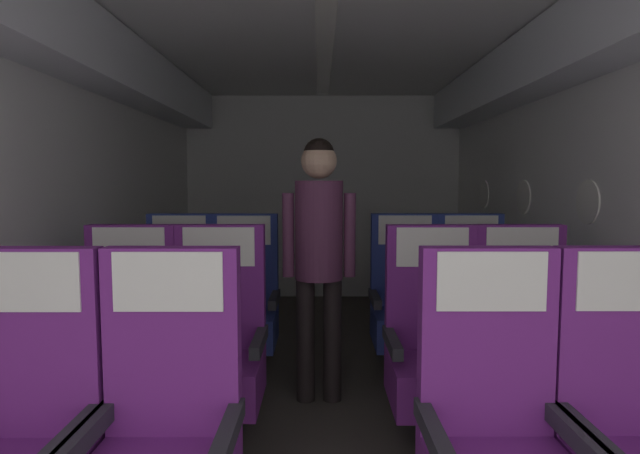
{
  "coord_description": "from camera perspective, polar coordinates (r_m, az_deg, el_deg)",
  "views": [
    {
      "loc": [
        -0.03,
        -0.15,
        1.31
      ],
      "look_at": [
        -0.02,
        2.95,
        1.04
      ],
      "focal_mm": 29.29,
      "sensor_mm": 36.0,
      "label": 1
    }
  ],
  "objects": [
    {
      "name": "seat_a_right_window",
      "position": [
        1.92,
        18.52,
        -21.61
      ],
      "size": [
        0.49,
        0.47,
        1.09
      ],
      "color": "#38383D",
      "rests_on": "ground"
    },
    {
      "name": "seat_b_right_aisle",
      "position": [
        2.88,
        21.36,
        -12.55
      ],
      "size": [
        0.49,
        0.47,
        1.09
      ],
      "color": "#38383D",
      "rests_on": "ground"
    },
    {
      "name": "seat_b_left_window",
      "position": [
        2.86,
        -20.6,
        -12.67
      ],
      "size": [
        0.49,
        0.47,
        1.09
      ],
      "color": "#38383D",
      "rests_on": "ground"
    },
    {
      "name": "seat_c_left_aisle",
      "position": [
        3.61,
        -8.56,
        -8.71
      ],
      "size": [
        0.49,
        0.47,
        1.09
      ],
      "color": "#38383D",
      "rests_on": "ground"
    },
    {
      "name": "seat_c_right_window",
      "position": [
        3.64,
        9.22,
        -8.61
      ],
      "size": [
        0.49,
        0.47,
        1.09
      ],
      "color": "#38383D",
      "rests_on": "ground"
    },
    {
      "name": "ground",
      "position": [
        3.29,
        0.46,
        -18.6
      ],
      "size": [
        3.33,
        6.13,
        0.02
      ],
      "primitive_type": "cube",
      "color": "#3D3833"
    },
    {
      "name": "flight_attendant",
      "position": [
        3.06,
        -0.27,
        -1.64
      ],
      "size": [
        0.43,
        0.28,
        1.56
      ],
      "rotation": [
        0.0,
        0.0,
        0.29
      ],
      "color": "black",
      "rests_on": "ground"
    },
    {
      "name": "seat_b_right_window",
      "position": [
        2.74,
        12.21,
        -13.24
      ],
      "size": [
        0.49,
        0.47,
        1.09
      ],
      "color": "#38383D",
      "rests_on": "ground"
    },
    {
      "name": "seat_a_left_aisle",
      "position": [
        1.9,
        -16.81,
        -21.9
      ],
      "size": [
        0.49,
        0.47,
        1.09
      ],
      "color": "#38383D",
      "rests_on": "ground"
    },
    {
      "name": "seat_a_right_aisle",
      "position": [
        2.11,
        31.37,
        -19.56
      ],
      "size": [
        0.49,
        0.47,
        1.09
      ],
      "color": "#38383D",
      "rests_on": "ground"
    },
    {
      "name": "fuselage_shell",
      "position": [
        3.3,
        0.45,
        10.74
      ],
      "size": [
        3.21,
        5.78,
        2.32
      ],
      "color": "silver",
      "rests_on": "ground"
    },
    {
      "name": "seat_b_left_aisle",
      "position": [
        2.74,
        -11.32,
        -13.21
      ],
      "size": [
        0.49,
        0.47,
        1.09
      ],
      "color": "#38383D",
      "rests_on": "ground"
    },
    {
      "name": "seat_c_right_aisle",
      "position": [
        3.74,
        16.23,
        -8.39
      ],
      "size": [
        0.49,
        0.47,
        1.09
      ],
      "color": "#38383D",
      "rests_on": "ground"
    },
    {
      "name": "seat_c_left_window",
      "position": [
        3.72,
        -15.45,
        -8.45
      ],
      "size": [
        0.49,
        0.47,
        1.09
      ],
      "color": "#38383D",
      "rests_on": "ground"
    },
    {
      "name": "seat_a_left_window",
      "position": [
        2.07,
        -30.3,
        -20.01
      ],
      "size": [
        0.49,
        0.47,
        1.09
      ],
      "color": "#38383D",
      "rests_on": "ground"
    }
  ]
}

